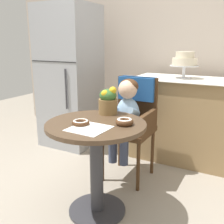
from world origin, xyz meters
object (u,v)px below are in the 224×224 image
(wicker_chair, at_px, (133,111))
(tiered_cake_stand, at_px, (185,61))
(donut_front, at_px, (124,121))
(flower_vase, at_px, (108,101))
(seated_child, at_px, (126,111))
(donut_mid, at_px, (81,122))
(refrigerator, at_px, (70,77))
(cafe_table, at_px, (96,150))

(wicker_chair, xyz_separation_m, tiered_cake_stand, (0.31, 0.60, 0.44))
(donut_front, xyz_separation_m, flower_vase, (-0.24, 0.20, 0.08))
(seated_child, relative_size, donut_mid, 6.01)
(donut_mid, relative_size, refrigerator, 0.07)
(donut_front, xyz_separation_m, tiered_cake_stand, (0.09, 1.25, 0.34))
(cafe_table, relative_size, seated_child, 0.99)
(cafe_table, height_order, refrigerator, refrigerator)
(wicker_chair, relative_size, flower_vase, 4.30)
(wicker_chair, distance_m, donut_mid, 0.80)
(cafe_table, xyz_separation_m, refrigerator, (-1.05, 1.10, 0.34))
(wicker_chair, xyz_separation_m, refrigerator, (-1.03, 0.40, 0.21))
(cafe_table, distance_m, donut_front, 0.31)
(tiered_cake_stand, bearing_deg, donut_front, -94.30)
(cafe_table, bearing_deg, seated_child, 91.97)
(wicker_chair, relative_size, donut_mid, 7.90)
(donut_front, distance_m, refrigerator, 1.63)
(seated_child, relative_size, tiered_cake_stand, 2.42)
(donut_front, height_order, refrigerator, refrigerator)
(cafe_table, height_order, donut_mid, donut_mid)
(seated_child, bearing_deg, donut_front, -66.05)
(flower_vase, height_order, tiered_cake_stand, tiered_cake_stand)
(wicker_chair, height_order, tiered_cake_stand, tiered_cake_stand)
(donut_front, height_order, donut_mid, donut_front)
(seated_child, relative_size, flower_vase, 3.27)
(donut_front, bearing_deg, donut_mid, -150.90)
(wicker_chair, relative_size, seated_child, 1.31)
(tiered_cake_stand, bearing_deg, seated_child, -112.48)
(refrigerator, bearing_deg, donut_front, -39.94)
(seated_child, height_order, donut_mid, seated_child)
(seated_child, xyz_separation_m, donut_front, (0.22, -0.49, 0.07))
(donut_front, height_order, flower_vase, flower_vase)
(wicker_chair, bearing_deg, tiered_cake_stand, 67.10)
(donut_mid, bearing_deg, flower_vase, 86.13)
(flower_vase, bearing_deg, donut_mid, -93.87)
(seated_child, relative_size, refrigerator, 0.43)
(donut_mid, relative_size, flower_vase, 0.54)
(wicker_chair, height_order, seated_child, seated_child)
(donut_mid, relative_size, tiered_cake_stand, 0.40)
(cafe_table, bearing_deg, tiered_cake_stand, 77.28)
(cafe_table, bearing_deg, wicker_chair, 91.53)
(wicker_chair, bearing_deg, flower_vase, -88.19)
(donut_mid, distance_m, flower_vase, 0.36)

